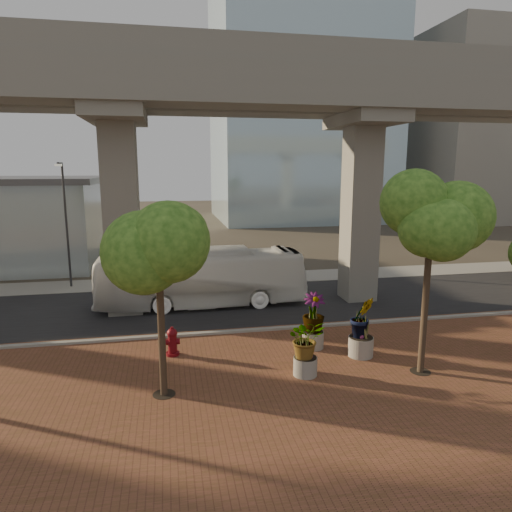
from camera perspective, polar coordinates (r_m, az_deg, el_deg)
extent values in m
plane|color=#373128|center=(21.78, -0.17, -7.65)|extent=(160.00, 160.00, 0.00)
cube|color=brown|center=(14.61, 6.01, -17.34)|extent=(70.00, 13.00, 0.06)
cube|color=black|center=(23.65, -1.09, -6.09)|extent=(90.00, 8.00, 0.04)
cube|color=gray|center=(19.91, 0.92, -9.23)|extent=(70.00, 0.25, 0.16)
cube|color=gray|center=(28.89, -2.97, -2.93)|extent=(90.00, 3.00, 0.06)
cube|color=gray|center=(21.34, -0.40, 20.53)|extent=(72.00, 2.40, 1.80)
cube|color=gray|center=(24.46, -1.87, 19.29)|extent=(72.00, 2.40, 1.80)
cube|color=gray|center=(20.57, 0.21, 24.88)|extent=(72.00, 0.12, 1.00)
cube|color=gray|center=(25.77, -2.31, 22.02)|extent=(72.00, 0.12, 1.00)
cube|color=gray|center=(70.34, 26.42, 13.94)|extent=(18.00, 16.00, 24.00)
imported|color=white|center=(23.21, -6.75, -2.81)|extent=(10.45, 2.49, 2.91)
cylinder|color=maroon|center=(17.73, -10.35, -11.90)|extent=(0.49, 0.49, 0.11)
cylinder|color=maroon|center=(17.58, -10.40, -10.70)|extent=(0.33, 0.33, 0.80)
sphere|color=maroon|center=(17.44, -10.44, -9.48)|extent=(0.38, 0.38, 0.38)
cylinder|color=maroon|center=(17.38, -10.47, -8.93)|extent=(0.11, 0.11, 0.14)
cylinder|color=maroon|center=(17.55, -10.41, -10.49)|extent=(0.55, 0.22, 0.22)
cylinder|color=gray|center=(15.90, 6.17, -13.53)|extent=(0.81, 0.81, 0.63)
imported|color=#285717|center=(15.52, 6.25, -10.21)|extent=(1.79, 1.79, 1.34)
cylinder|color=#9A948B|center=(18.15, 7.12, -10.32)|extent=(0.83, 0.83, 0.65)
imported|color=#285717|center=(17.79, 7.21, -7.05)|extent=(2.04, 2.04, 1.53)
cylinder|color=#A49C94|center=(17.71, 12.95, -10.95)|extent=(0.93, 0.93, 0.72)
imported|color=#285717|center=(17.32, 13.11, -7.45)|extent=(2.07, 2.07, 1.55)
cylinder|color=#443526|center=(14.31, -11.67, -10.60)|extent=(0.22, 0.22, 3.36)
cylinder|color=black|center=(15.00, -11.42, -16.57)|extent=(0.70, 0.70, 0.01)
cylinder|color=#443526|center=(16.43, 20.29, -7.09)|extent=(0.22, 0.22, 3.98)
cylinder|color=black|center=(17.12, 19.84, -13.42)|extent=(0.70, 0.70, 0.01)
cylinder|color=#313236|center=(28.57, -22.59, 3.41)|extent=(0.13, 0.13, 7.16)
cube|color=#313236|center=(27.94, -23.31, 10.58)|extent=(0.13, 0.89, 0.13)
cube|color=silver|center=(27.50, -23.49, 10.39)|extent=(0.36, 0.18, 0.11)
cylinder|color=#2D2D32|center=(30.32, 11.96, 5.15)|extent=(0.14, 0.14, 7.95)
cube|color=#2D2D32|center=(29.74, 12.65, 12.70)|extent=(0.15, 0.99, 0.15)
cube|color=silver|center=(29.28, 13.03, 12.52)|extent=(0.40, 0.20, 0.12)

